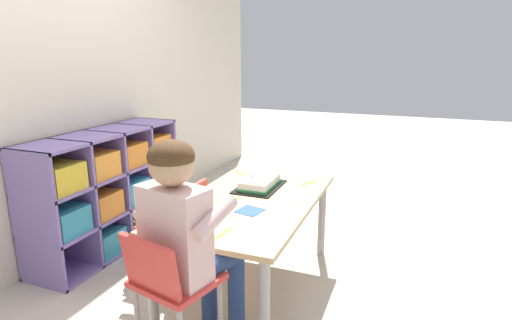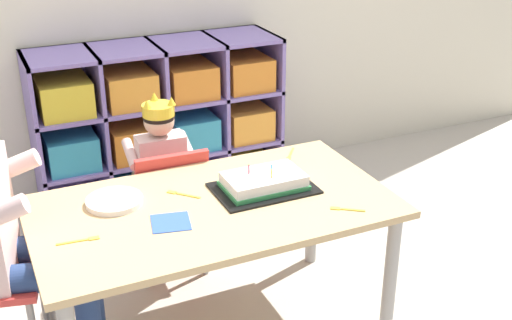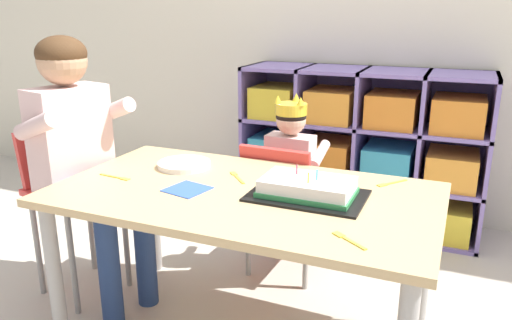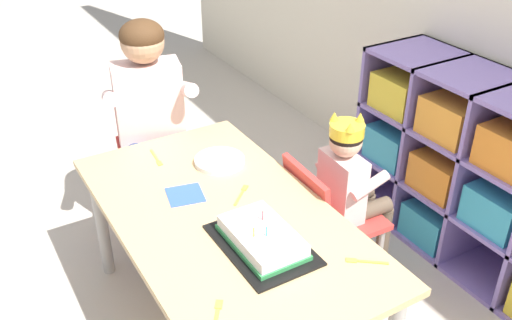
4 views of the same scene
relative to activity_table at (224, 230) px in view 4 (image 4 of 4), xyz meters
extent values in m
cube|color=#7F6BB2|center=(0.16, 1.40, -0.08)|extent=(1.31, 0.01, 0.88)
cube|color=#7F6BB2|center=(-0.48, 1.22, -0.08)|extent=(0.02, 0.39, 0.88)
cube|color=#7F6BB2|center=(-0.16, 1.22, -0.08)|extent=(0.02, 0.39, 0.88)
cube|color=#7F6BB2|center=(0.16, 1.22, -0.08)|extent=(0.02, 0.39, 0.88)
cube|color=#7F6BB2|center=(0.16, 1.22, -0.51)|extent=(1.31, 0.39, 0.02)
cube|color=#7F6BB2|center=(0.16, 1.22, -0.22)|extent=(1.31, 0.39, 0.02)
cube|color=#7F6BB2|center=(0.16, 1.22, 0.07)|extent=(1.31, 0.39, 0.02)
cube|color=#7F6BB2|center=(0.16, 1.22, 0.35)|extent=(1.31, 0.39, 0.02)
cube|color=teal|center=(0.00, 1.20, -0.41)|extent=(0.25, 0.31, 0.17)
cube|color=teal|center=(-0.32, 1.20, -0.12)|extent=(0.25, 0.31, 0.17)
cube|color=orange|center=(0.00, 1.20, -0.12)|extent=(0.25, 0.31, 0.17)
cube|color=teal|center=(0.32, 1.20, -0.12)|extent=(0.25, 0.31, 0.17)
cube|color=yellow|center=(-0.32, 1.20, 0.16)|extent=(0.25, 0.31, 0.17)
cube|color=orange|center=(0.00, 1.20, 0.16)|extent=(0.25, 0.31, 0.17)
cube|color=tan|center=(0.00, 0.00, 0.05)|extent=(1.32, 0.73, 0.03)
cylinder|color=#9E9993|center=(-0.60, -0.31, -0.24)|extent=(0.05, 0.05, 0.56)
cylinder|color=#9E9993|center=(-0.60, 0.31, -0.24)|extent=(0.05, 0.05, 0.56)
cube|color=red|center=(-0.03, 0.56, -0.17)|extent=(0.35, 0.35, 0.03)
cube|color=red|center=(-0.03, 0.40, -0.02)|extent=(0.31, 0.08, 0.28)
cylinder|color=gray|center=(0.12, 0.69, -0.35)|extent=(0.02, 0.02, 0.34)
cylinder|color=gray|center=(-0.16, 0.70, -0.35)|extent=(0.02, 0.02, 0.34)
cylinder|color=gray|center=(0.11, 0.41, -0.35)|extent=(0.02, 0.02, 0.34)
cylinder|color=gray|center=(-0.17, 0.42, -0.35)|extent=(0.02, 0.02, 0.34)
cube|color=beige|center=(-0.03, 0.57, -0.01)|extent=(0.21, 0.12, 0.29)
sphere|color=#DBB293|center=(-0.03, 0.57, 0.20)|extent=(0.13, 0.13, 0.13)
ellipsoid|color=black|center=(-0.03, 0.57, 0.22)|extent=(0.14, 0.14, 0.10)
cylinder|color=yellow|center=(-0.03, 0.57, 0.25)|extent=(0.14, 0.14, 0.05)
cone|color=yellow|center=(-0.02, 0.62, 0.30)|extent=(0.04, 0.04, 0.04)
cone|color=yellow|center=(0.03, 0.54, 0.30)|extent=(0.04, 0.04, 0.04)
cone|color=yellow|center=(-0.08, 0.54, 0.30)|extent=(0.04, 0.04, 0.04)
cylinder|color=brown|center=(0.04, 0.67, -0.13)|extent=(0.08, 0.21, 0.07)
cylinder|color=brown|center=(-0.08, 0.67, -0.13)|extent=(0.08, 0.21, 0.07)
cylinder|color=brown|center=(0.05, 0.77, -0.34)|extent=(0.06, 0.06, 0.36)
cylinder|color=brown|center=(-0.08, 0.78, -0.34)|extent=(0.06, 0.06, 0.36)
cylinder|color=beige|center=(0.10, 0.60, 0.05)|extent=(0.05, 0.17, 0.10)
cylinder|color=beige|center=(-0.15, 0.61, 0.05)|extent=(0.05, 0.17, 0.10)
cube|color=red|center=(-0.78, 0.03, -0.05)|extent=(0.38, 0.39, 0.03)
cube|color=red|center=(-0.92, 0.07, 0.08)|extent=(0.12, 0.31, 0.24)
cylinder|color=gray|center=(-0.69, -0.13, -0.29)|extent=(0.02, 0.02, 0.46)
cylinder|color=gray|center=(-0.63, 0.13, -0.29)|extent=(0.02, 0.02, 0.46)
cylinder|color=gray|center=(-0.93, -0.07, -0.29)|extent=(0.02, 0.02, 0.46)
cylinder|color=gray|center=(-0.87, 0.19, -0.29)|extent=(0.02, 0.02, 0.46)
cube|color=beige|center=(-0.78, 0.03, 0.17)|extent=(0.23, 0.33, 0.42)
sphere|color=tan|center=(-0.78, 0.03, 0.48)|extent=(0.19, 0.19, 0.19)
ellipsoid|color=#472D19|center=(-0.78, 0.03, 0.51)|extent=(0.19, 0.19, 0.14)
cylinder|color=navy|center=(-0.66, -0.09, -0.01)|extent=(0.32, 0.17, 0.10)
cylinder|color=navy|center=(-0.61, 0.08, -0.01)|extent=(0.32, 0.17, 0.10)
cylinder|color=navy|center=(-0.51, -0.13, -0.28)|extent=(0.08, 0.08, 0.48)
cylinder|color=navy|center=(-0.47, 0.05, -0.28)|extent=(0.08, 0.08, 0.48)
cylinder|color=beige|center=(-0.76, -0.15, 0.26)|extent=(0.26, 0.12, 0.14)
cylinder|color=beige|center=(-0.68, 0.18, 0.26)|extent=(0.26, 0.12, 0.14)
cube|color=black|center=(0.22, 0.03, 0.07)|extent=(0.38, 0.26, 0.01)
cube|color=white|center=(0.22, 0.03, 0.10)|extent=(0.30, 0.18, 0.06)
cube|color=#338E4C|center=(0.22, 0.03, 0.08)|extent=(0.31, 0.19, 0.02)
cylinder|color=#4CB2E5|center=(0.25, 0.03, 0.15)|extent=(0.01, 0.01, 0.04)
cylinder|color=#E54C66|center=(0.17, 0.06, 0.15)|extent=(0.01, 0.01, 0.04)
cylinder|color=#EFCC4C|center=(0.23, -0.01, 0.15)|extent=(0.01, 0.01, 0.04)
cylinder|color=#EFCC4C|center=(0.17, 0.06, 0.15)|extent=(0.01, 0.01, 0.04)
cylinder|color=white|center=(-0.33, 0.15, 0.08)|extent=(0.21, 0.21, 0.02)
cube|color=#3356B7|center=(-0.19, -0.07, 0.07)|extent=(0.16, 0.16, 0.00)
cube|color=yellow|center=(-0.52, -0.06, 0.07)|extent=(0.10, 0.02, 0.00)
cube|color=yellow|center=(-0.45, -0.06, 0.07)|extent=(0.04, 0.02, 0.00)
cube|color=yellow|center=(0.48, 0.29, 0.07)|extent=(0.07, 0.08, 0.00)
cube|color=yellow|center=(0.43, 0.24, 0.07)|extent=(0.04, 0.04, 0.00)
cube|color=yellow|center=(0.39, -0.22, 0.07)|extent=(0.04, 0.04, 0.00)
cube|color=yellow|center=(-0.06, 0.10, 0.07)|extent=(0.08, 0.08, 0.00)
cube|color=yellow|center=(-0.11, 0.15, 0.07)|extent=(0.04, 0.04, 0.00)
camera|label=1|loc=(-2.16, -0.88, 0.91)|focal=29.09mm
camera|label=2|loc=(-0.75, -2.02, 1.22)|focal=46.43mm
camera|label=3|loc=(0.67, -1.48, 0.67)|focal=35.03mm
camera|label=4|loc=(1.49, -0.75, 1.29)|focal=39.98mm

